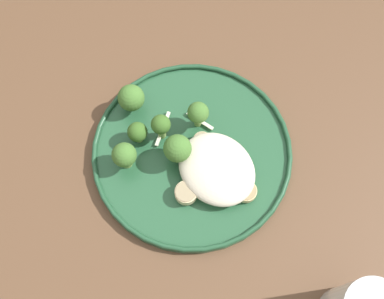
{
  "coord_description": "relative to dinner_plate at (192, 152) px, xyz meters",
  "views": [
    {
      "loc": [
        -0.22,
        0.17,
        1.4
      ],
      "look_at": [
        -0.03,
        0.01,
        0.76
      ],
      "focal_mm": 45.3,
      "sensor_mm": 36.0,
      "label": 1
    }
  ],
  "objects": [
    {
      "name": "ground",
      "position": [
        0.03,
        -0.01,
        -0.75
      ],
      "size": [
        6.0,
        6.0,
        0.0
      ],
      "primitive_type": "plane",
      "color": "#47423D"
    },
    {
      "name": "seared_scallop_front_small",
      "position": [
        -0.0,
        -0.02,
        0.01
      ],
      "size": [
        0.03,
        0.03,
        0.01
      ],
      "color": "beige",
      "rests_on": "dinner_plate"
    },
    {
      "name": "seared_scallop_center_golden",
      "position": [
        -0.04,
        -0.03,
        0.01
      ],
      "size": [
        0.03,
        0.03,
        0.02
      ],
      "color": "beige",
      "rests_on": "dinner_plate"
    },
    {
      "name": "seared_scallop_half_hidden",
      "position": [
        -0.05,
        0.02,
        0.01
      ],
      "size": [
        0.03,
        0.03,
        0.01
      ],
      "color": "#DBB77A",
      "rests_on": "dinner_plate"
    },
    {
      "name": "broccoli_floret_small_sprig",
      "position": [
        0.03,
        -0.04,
        0.04
      ],
      "size": [
        0.03,
        0.03,
        0.05
      ],
      "color": "#7A994C",
      "rests_on": "dinner_plate"
    },
    {
      "name": "noodle_bed",
      "position": [
        -0.05,
        -0.01,
        0.02
      ],
      "size": [
        0.12,
        0.1,
        0.03
      ],
      "color": "beige",
      "rests_on": "dinner_plate"
    },
    {
      "name": "broccoli_floret_center_pile",
      "position": [
        0.01,
        0.02,
        0.04
      ],
      "size": [
        0.04,
        0.04,
        0.06
      ],
      "color": "#89A356",
      "rests_on": "dinner_plate"
    },
    {
      "name": "dinner_plate",
      "position": [
        0.0,
        0.0,
        0.0
      ],
      "size": [
        0.29,
        0.29,
        0.02
      ],
      "color": "#235133",
      "rests_on": "wooden_dining_table"
    },
    {
      "name": "broccoli_floret_near_rim",
      "position": [
        0.07,
        0.05,
        0.03
      ],
      "size": [
        0.03,
        0.03,
        0.04
      ],
      "color": "#7A994C",
      "rests_on": "dinner_plate"
    },
    {
      "name": "onion_sliver_pale_crescent",
      "position": [
        0.03,
        -0.04,
        0.01
      ],
      "size": [
        0.05,
        0.02,
        0.0
      ],
      "primitive_type": "cube",
      "rotation": [
        0.0,
        0.0,
        3.4
      ],
      "color": "silver",
      "rests_on": "dinner_plate"
    },
    {
      "name": "broccoli_floret_beside_noodles",
      "position": [
        0.11,
        0.02,
        0.03
      ],
      "size": [
        0.04,
        0.04,
        0.05
      ],
      "color": "#89A356",
      "rests_on": "dinner_plate"
    },
    {
      "name": "wooden_dining_table",
      "position": [
        0.03,
        -0.01,
        -0.09
      ],
      "size": [
        1.4,
        1.0,
        0.74
      ],
      "color": "brown",
      "rests_on": "ground"
    },
    {
      "name": "broccoli_floret_tall_stalk",
      "position": [
        0.05,
        0.08,
        0.03
      ],
      "size": [
        0.03,
        0.03,
        0.05
      ],
      "color": "#7A994C",
      "rests_on": "dinner_plate"
    },
    {
      "name": "seared_scallop_right_edge",
      "position": [
        -0.1,
        -0.02,
        0.01
      ],
      "size": [
        0.03,
        0.03,
        0.01
      ],
      "color": "#E5C689",
      "rests_on": "dinner_plate"
    },
    {
      "name": "broccoli_floret_left_leaning",
      "position": [
        0.05,
        0.02,
        0.04
      ],
      "size": [
        0.03,
        0.03,
        0.05
      ],
      "color": "#7A994C",
      "rests_on": "dinner_plate"
    },
    {
      "name": "onion_sliver_long_sliver",
      "position": [
        0.05,
        0.01,
        0.01
      ],
      "size": [
        0.03,
        0.05,
        0.0
      ],
      "primitive_type": "cube",
      "rotation": [
        0.0,
        0.0,
        2.12
      ],
      "color": "silver",
      "rests_on": "dinner_plate"
    },
    {
      "name": "seared_scallop_on_noodles",
      "position": [
        -0.05,
        0.0,
        0.01
      ],
      "size": [
        0.02,
        0.02,
        0.02
      ],
      "color": "#E5C689",
      "rests_on": "dinner_plate"
    },
    {
      "name": "seared_scallop_large_seared",
      "position": [
        -0.04,
        0.05,
        0.01
      ],
      "size": [
        0.03,
        0.03,
        0.02
      ],
      "color": "beige",
      "rests_on": "dinner_plate"
    }
  ]
}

